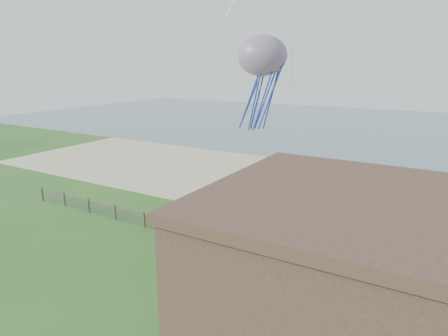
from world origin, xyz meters
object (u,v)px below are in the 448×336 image
(chainlink_fence, at_px, (212,238))
(picnic_table, at_px, (226,252))
(motel, at_px, (418,312))
(octopus_kite, at_px, (261,82))

(chainlink_fence, bearing_deg, picnic_table, -30.05)
(motel, xyz_separation_m, picnic_table, (-11.27, 6.00, -3.14))
(motel, height_order, octopus_kite, octopus_kite)
(chainlink_fence, relative_size, octopus_kite, 4.61)
(motel, xyz_separation_m, octopus_kite, (-13.51, 15.29, 7.00))
(chainlink_fence, xyz_separation_m, picnic_table, (1.73, -1.00, -0.19))
(picnic_table, bearing_deg, octopus_kite, 90.58)
(motel, relative_size, picnic_table, 8.81)
(picnic_table, bearing_deg, chainlink_fence, 136.97)
(chainlink_fence, distance_m, octopus_kite, 12.96)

